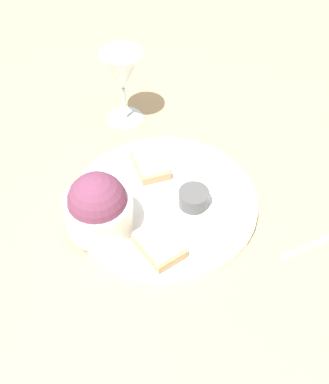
% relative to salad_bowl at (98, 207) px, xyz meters
% --- Properties ---
extents(ground_plane, '(4.00, 4.00, 0.00)m').
position_rel_salad_bowl_xyz_m(ground_plane, '(-0.03, -0.12, -0.06)').
color(ground_plane, tan).
extents(dinner_plate, '(0.33, 0.33, 0.01)m').
position_rel_salad_bowl_xyz_m(dinner_plate, '(-0.03, -0.12, -0.06)').
color(dinner_plate, white).
rests_on(dinner_plate, ground_plane).
extents(salad_bowl, '(0.11, 0.11, 0.11)m').
position_rel_salad_bowl_xyz_m(salad_bowl, '(0.00, 0.00, 0.00)').
color(salad_bowl, silver).
rests_on(salad_bowl, dinner_plate).
extents(sauce_ramekin, '(0.05, 0.05, 0.03)m').
position_rel_salad_bowl_xyz_m(sauce_ramekin, '(-0.08, -0.15, -0.03)').
color(sauce_ramekin, '#4C4C4C').
rests_on(sauce_ramekin, dinner_plate).
extents(cheese_toast_near, '(0.09, 0.07, 0.03)m').
position_rel_salad_bowl_xyz_m(cheese_toast_near, '(-0.11, -0.04, -0.04)').
color(cheese_toast_near, tan).
rests_on(cheese_toast_near, dinner_plate).
extents(cheese_toast_far, '(0.10, 0.09, 0.03)m').
position_rel_salad_bowl_xyz_m(cheese_toast_far, '(0.04, -0.16, -0.04)').
color(cheese_toast_far, tan).
rests_on(cheese_toast_far, dinner_plate).
extents(wine_glass, '(0.08, 0.08, 0.16)m').
position_rel_salad_bowl_xyz_m(wine_glass, '(0.20, -0.23, 0.05)').
color(wine_glass, silver).
rests_on(wine_glass, ground_plane).
extents(fork, '(0.06, 0.17, 0.01)m').
position_rel_salad_bowl_xyz_m(fork, '(-0.28, -0.26, -0.06)').
color(fork, silver).
rests_on(fork, ground_plane).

